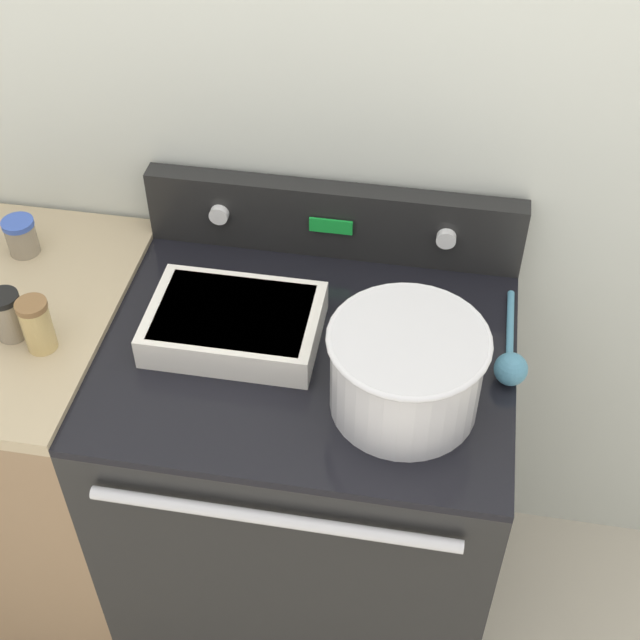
{
  "coord_description": "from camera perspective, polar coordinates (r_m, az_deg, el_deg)",
  "views": [
    {
      "loc": [
        0.23,
        -0.85,
        2.11
      ],
      "look_at": [
        0.02,
        0.34,
        0.96
      ],
      "focal_mm": 50.0,
      "sensor_mm": 36.0,
      "label": 1
    }
  ],
  "objects": [
    {
      "name": "kitchen_wall",
      "position": [
        1.77,
        1.27,
        14.48
      ],
      "size": [
        8.0,
        0.05,
        2.5
      ],
      "color": "silver",
      "rests_on": "ground_plane"
    },
    {
      "name": "stove_range",
      "position": [
        2.05,
        -0.64,
        -10.63
      ],
      "size": [
        0.79,
        0.67,
        0.9
      ],
      "color": "black",
      "rests_on": "ground_plane"
    },
    {
      "name": "control_panel",
      "position": [
        1.87,
        0.86,
        6.41
      ],
      "size": [
        0.79,
        0.07,
        0.16
      ],
      "color": "black",
      "rests_on": "stove_range"
    },
    {
      "name": "side_counter",
      "position": [
        2.2,
        -17.2,
        -7.8
      ],
      "size": [
        0.48,
        0.64,
        0.91
      ],
      "color": "#896B4C",
      "rests_on": "ground_plane"
    },
    {
      "name": "mixing_bowl",
      "position": [
        1.54,
        5.55,
        -3.04
      ],
      "size": [
        0.28,
        0.28,
        0.17
      ],
      "color": "silver",
      "rests_on": "stove_range"
    },
    {
      "name": "casserole_dish",
      "position": [
        1.7,
        -5.51,
        -0.15
      ],
      "size": [
        0.33,
        0.23,
        0.07
      ],
      "color": "silver",
      "rests_on": "stove_range"
    },
    {
      "name": "ladle",
      "position": [
        1.67,
        12.11,
        -2.7
      ],
      "size": [
        0.06,
        0.27,
        0.06
      ],
      "color": "teal",
      "rests_on": "stove_range"
    },
    {
      "name": "spice_jar_brown_cap",
      "position": [
        1.73,
        -17.66,
        -0.31
      ],
      "size": [
        0.06,
        0.06,
        0.11
      ],
      "color": "tan",
      "rests_on": "side_counter"
    },
    {
      "name": "spice_jar_black_cap",
      "position": [
        1.78,
        -19.36,
        0.3
      ],
      "size": [
        0.06,
        0.06,
        0.1
      ],
      "color": "gray",
      "rests_on": "side_counter"
    },
    {
      "name": "spice_jar_blue_cap",
      "position": [
        1.97,
        -18.58,
        5.1
      ],
      "size": [
        0.07,
        0.07,
        0.08
      ],
      "color": "gray",
      "rests_on": "side_counter"
    }
  ]
}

